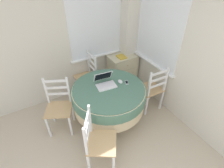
{
  "coord_description": "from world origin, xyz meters",
  "views": [
    {
      "loc": [
        -0.1,
        -0.38,
        2.51
      ],
      "look_at": [
        1.12,
        1.77,
        0.66
      ],
      "focal_mm": 28.0,
      "sensor_mm": 36.0,
      "label": 1
    }
  ],
  "objects_px": {
    "laptop": "(105,82)",
    "cell_phone": "(127,82)",
    "dining_chair_left_flank": "(59,107)",
    "computer_mouse": "(120,82)",
    "dining_chair_near_right_window": "(152,89)",
    "dining_chair_camera_near": "(99,142)",
    "corner_cabinet": "(122,70)",
    "round_dining_table": "(109,96)",
    "dining_chair_near_back_window": "(87,77)",
    "book_on_cabinet": "(122,57)"
  },
  "relations": [
    {
      "from": "laptop",
      "to": "cell_phone",
      "type": "height_order",
      "value": "laptop"
    },
    {
      "from": "dining_chair_left_flank",
      "to": "dining_chair_near_back_window",
      "type": "bearing_deg",
      "value": 37.5
    },
    {
      "from": "round_dining_table",
      "to": "dining_chair_left_flank",
      "type": "relative_size",
      "value": 1.29
    },
    {
      "from": "round_dining_table",
      "to": "corner_cabinet",
      "type": "height_order",
      "value": "corner_cabinet"
    },
    {
      "from": "laptop",
      "to": "dining_chair_near_right_window",
      "type": "bearing_deg",
      "value": -16.32
    },
    {
      "from": "round_dining_table",
      "to": "computer_mouse",
      "type": "xyz_separation_m",
      "value": [
        0.24,
        0.03,
        0.2
      ]
    },
    {
      "from": "cell_phone",
      "to": "book_on_cabinet",
      "type": "distance_m",
      "value": 0.9
    },
    {
      "from": "dining_chair_camera_near",
      "to": "book_on_cabinet",
      "type": "bearing_deg",
      "value": 48.76
    },
    {
      "from": "dining_chair_left_flank",
      "to": "book_on_cabinet",
      "type": "xyz_separation_m",
      "value": [
        1.54,
        0.52,
        0.29
      ]
    },
    {
      "from": "computer_mouse",
      "to": "dining_chair_near_back_window",
      "type": "distance_m",
      "value": 0.91
    },
    {
      "from": "dining_chair_near_right_window",
      "to": "book_on_cabinet",
      "type": "height_order",
      "value": "dining_chair_near_right_window"
    },
    {
      "from": "round_dining_table",
      "to": "dining_chair_camera_near",
      "type": "distance_m",
      "value": 0.86
    },
    {
      "from": "cell_phone",
      "to": "dining_chair_near_right_window",
      "type": "bearing_deg",
      "value": -13.0
    },
    {
      "from": "computer_mouse",
      "to": "corner_cabinet",
      "type": "distance_m",
      "value": 1.05
    },
    {
      "from": "laptop",
      "to": "dining_chair_near_right_window",
      "type": "height_order",
      "value": "dining_chair_near_right_window"
    },
    {
      "from": "computer_mouse",
      "to": "book_on_cabinet",
      "type": "distance_m",
      "value": 0.9
    },
    {
      "from": "corner_cabinet",
      "to": "cell_phone",
      "type": "bearing_deg",
      "value": -118.63
    },
    {
      "from": "computer_mouse",
      "to": "dining_chair_left_flank",
      "type": "distance_m",
      "value": 1.11
    },
    {
      "from": "laptop",
      "to": "book_on_cabinet",
      "type": "xyz_separation_m",
      "value": [
        0.75,
        0.67,
        -0.02
      ]
    },
    {
      "from": "book_on_cabinet",
      "to": "computer_mouse",
      "type": "bearing_deg",
      "value": -123.62
    },
    {
      "from": "dining_chair_near_right_window",
      "to": "dining_chair_left_flank",
      "type": "xyz_separation_m",
      "value": [
        -1.64,
        0.4,
        0.0
      ]
    },
    {
      "from": "round_dining_table",
      "to": "computer_mouse",
      "type": "bearing_deg",
      "value": 6.82
    },
    {
      "from": "round_dining_table",
      "to": "computer_mouse",
      "type": "distance_m",
      "value": 0.32
    },
    {
      "from": "cell_phone",
      "to": "dining_chair_near_back_window",
      "type": "relative_size",
      "value": 0.13
    },
    {
      "from": "corner_cabinet",
      "to": "book_on_cabinet",
      "type": "xyz_separation_m",
      "value": [
        -0.06,
        -0.05,
        0.38
      ]
    },
    {
      "from": "dining_chair_left_flank",
      "to": "book_on_cabinet",
      "type": "relative_size",
      "value": 4.61
    },
    {
      "from": "round_dining_table",
      "to": "dining_chair_near_back_window",
      "type": "bearing_deg",
      "value": 92.76
    },
    {
      "from": "cell_phone",
      "to": "book_on_cabinet",
      "type": "xyz_separation_m",
      "value": [
        0.4,
        0.8,
        0.02
      ]
    },
    {
      "from": "dining_chair_near_right_window",
      "to": "dining_chair_camera_near",
      "type": "xyz_separation_m",
      "value": [
        -1.37,
        -0.53,
        0.0
      ]
    },
    {
      "from": "round_dining_table",
      "to": "cell_phone",
      "type": "xyz_separation_m",
      "value": [
        0.34,
        -0.02,
        0.18
      ]
    },
    {
      "from": "cell_phone",
      "to": "dining_chair_near_back_window",
      "type": "bearing_deg",
      "value": 113.87
    },
    {
      "from": "corner_cabinet",
      "to": "book_on_cabinet",
      "type": "distance_m",
      "value": 0.39
    },
    {
      "from": "dining_chair_near_back_window",
      "to": "dining_chair_camera_near",
      "type": "relative_size",
      "value": 1.0
    },
    {
      "from": "dining_chair_camera_near",
      "to": "corner_cabinet",
      "type": "relative_size",
      "value": 1.3
    },
    {
      "from": "computer_mouse",
      "to": "dining_chair_left_flank",
      "type": "relative_size",
      "value": 0.11
    },
    {
      "from": "dining_chair_near_right_window",
      "to": "laptop",
      "type": "bearing_deg",
      "value": 163.68
    },
    {
      "from": "computer_mouse",
      "to": "dining_chair_near_right_window",
      "type": "distance_m",
      "value": 0.69
    },
    {
      "from": "dining_chair_near_back_window",
      "to": "dining_chair_near_right_window",
      "type": "bearing_deg",
      "value": -48.0
    },
    {
      "from": "laptop",
      "to": "computer_mouse",
      "type": "xyz_separation_m",
      "value": [
        0.25,
        -0.08,
        -0.02
      ]
    },
    {
      "from": "computer_mouse",
      "to": "dining_chair_near_right_window",
      "type": "bearing_deg",
      "value": -15.43
    },
    {
      "from": "round_dining_table",
      "to": "laptop",
      "type": "distance_m",
      "value": 0.25
    },
    {
      "from": "laptop",
      "to": "computer_mouse",
      "type": "bearing_deg",
      "value": -18.45
    },
    {
      "from": "computer_mouse",
      "to": "book_on_cabinet",
      "type": "bearing_deg",
      "value": 56.38
    },
    {
      "from": "dining_chair_left_flank",
      "to": "corner_cabinet",
      "type": "xyz_separation_m",
      "value": [
        1.61,
        0.57,
        -0.09
      ]
    },
    {
      "from": "computer_mouse",
      "to": "dining_chair_left_flank",
      "type": "xyz_separation_m",
      "value": [
        -1.04,
        0.23,
        -0.29
      ]
    },
    {
      "from": "dining_chair_near_right_window",
      "to": "dining_chair_camera_near",
      "type": "relative_size",
      "value": 1.0
    },
    {
      "from": "round_dining_table",
      "to": "dining_chair_camera_near",
      "type": "xyz_separation_m",
      "value": [
        -0.53,
        -0.67,
        -0.09
      ]
    },
    {
      "from": "dining_chair_near_back_window",
      "to": "dining_chair_camera_near",
      "type": "xyz_separation_m",
      "value": [
        -0.49,
        -1.51,
        0.0
      ]
    },
    {
      "from": "round_dining_table",
      "to": "corner_cabinet",
      "type": "distance_m",
      "value": 1.17
    },
    {
      "from": "laptop",
      "to": "dining_chair_left_flank",
      "type": "distance_m",
      "value": 0.87
    }
  ]
}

